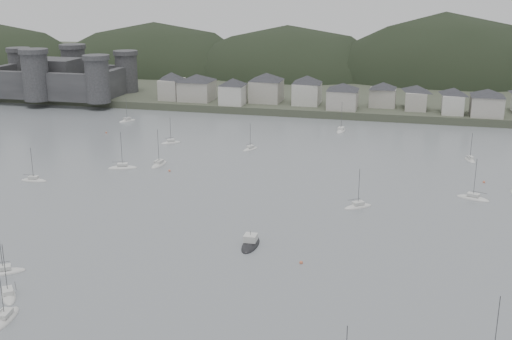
# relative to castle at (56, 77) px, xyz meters

# --- Properties ---
(far_shore_land) EXTENTS (900.00, 250.00, 3.00)m
(far_shore_land) POSITION_rel_castle_xyz_m (120.00, 115.20, -9.46)
(far_shore_land) COLOR #383D2D
(far_shore_land) RESTS_ON ground
(forested_ridge) EXTENTS (851.55, 103.94, 102.57)m
(forested_ridge) POSITION_rel_castle_xyz_m (124.83, 89.60, -22.25)
(forested_ridge) COLOR black
(forested_ridge) RESTS_ON ground
(castle) EXTENTS (66.00, 43.00, 20.00)m
(castle) POSITION_rel_castle_xyz_m (0.00, 0.00, 0.00)
(castle) COLOR #323234
(castle) RESTS_ON far_shore_land
(waterfront_town) EXTENTS (451.48, 28.46, 12.92)m
(waterfront_town) POSITION_rel_castle_xyz_m (170.59, 3.54, -2.30)
(waterfront_town) COLOR #A39F95
(waterfront_town) RESTS_ON far_shore_land
(sailboat_lead) EXTENTS (3.88, 7.07, 9.24)m
(sailboat_lead) POSITION_rel_castle_xyz_m (175.67, -59.43, -10.78)
(sailboat_lead) COLOR silver
(sailboat_lead) RESTS_ON ground
(moored_fleet) EXTENTS (215.87, 156.50, 13.17)m
(moored_fleet) POSITION_rel_castle_xyz_m (102.69, -113.79, -10.79)
(moored_fleet) COLOR silver
(moored_fleet) RESTS_ON ground
(motor_launch_far) EXTENTS (3.46, 9.14, 4.15)m
(motor_launch_far) POSITION_rel_castle_xyz_m (127.37, -138.44, -10.68)
(motor_launch_far) COLOR black
(motor_launch_far) RESTS_ON ground
(mooring_buoys) EXTENTS (169.82, 130.90, 0.70)m
(mooring_buoys) POSITION_rel_castle_xyz_m (127.00, -126.88, -10.81)
(mooring_buoys) COLOR #CF6845
(mooring_buoys) RESTS_ON ground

